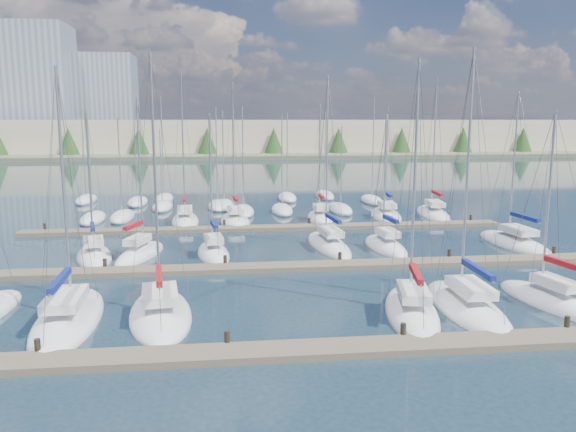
{
  "coord_description": "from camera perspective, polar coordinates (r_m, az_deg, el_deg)",
  "views": [
    {
      "loc": [
        -4.05,
        -20.67,
        9.99
      ],
      "look_at": [
        0.0,
        14.0,
        4.0
      ],
      "focal_mm": 35.0,
      "sensor_mm": 36.0,
      "label": 1
    }
  ],
  "objects": [
    {
      "name": "sailboat_c",
      "position": [
        29.88,
        -12.83,
        -9.69
      ],
      "size": [
        4.13,
        8.75,
        13.99
      ],
      "rotation": [
        0.0,
        0.0,
        0.12
      ],
      "color": "white",
      "rests_on": "ground"
    },
    {
      "name": "sailboat_l",
      "position": [
        44.82,
        9.88,
        -3.05
      ],
      "size": [
        2.81,
        7.34,
        11.2
      ],
      "rotation": [
        0.0,
        0.0,
        0.06
      ],
      "color": "white",
      "rests_on": "ground"
    },
    {
      "name": "sailboat_b",
      "position": [
        30.57,
        -21.38,
        -9.7
      ],
      "size": [
        3.5,
        9.94,
        13.33
      ],
      "rotation": [
        0.0,
        0.0,
        0.05
      ],
      "color": "white",
      "rests_on": "ground"
    },
    {
      "name": "distant_boats",
      "position": [
        65.16,
        -6.85,
        1.11
      ],
      "size": [
        36.93,
        20.75,
        13.3
      ],
      "color": "#9EA0A5",
      "rests_on": "ground"
    },
    {
      "name": "sailboat_m",
      "position": [
        48.81,
        21.99,
        -2.59
      ],
      "size": [
        3.45,
        9.56,
        12.98
      ],
      "rotation": [
        0.0,
        0.0,
        0.06
      ],
      "color": "white",
      "rests_on": "ground"
    },
    {
      "name": "sailboat_r",
      "position": [
        61.44,
        14.53,
        0.24
      ],
      "size": [
        3.85,
        9.6,
        15.08
      ],
      "rotation": [
        0.0,
        0.0,
        -0.12
      ],
      "color": "white",
      "rests_on": "ground"
    },
    {
      "name": "dock_near",
      "position": [
        25.06,
        3.27,
        -13.4
      ],
      "size": [
        44.0,
        1.93,
        1.1
      ],
      "color": "#6B5E4C",
      "rests_on": "ground"
    },
    {
      "name": "ground",
      "position": [
        81.39,
        -3.77,
        2.67
      ],
      "size": [
        400.0,
        400.0,
        0.0
      ],
      "primitive_type": "plane",
      "color": "#213542",
      "rests_on": "ground"
    },
    {
      "name": "sailboat_i",
      "position": [
        43.03,
        -14.79,
        -3.75
      ],
      "size": [
        4.01,
        7.71,
        12.36
      ],
      "rotation": [
        0.0,
        0.0,
        -0.27
      ],
      "color": "white",
      "rests_on": "ground"
    },
    {
      "name": "sailboat_d",
      "position": [
        30.19,
        12.44,
        -9.45
      ],
      "size": [
        4.26,
        8.78,
        13.76
      ],
      "rotation": [
        0.0,
        0.0,
        -0.2
      ],
      "color": "white",
      "rests_on": "ground"
    },
    {
      "name": "sailboat_n",
      "position": [
        56.29,
        -10.4,
        -0.44
      ],
      "size": [
        3.07,
        8.71,
        15.34
      ],
      "rotation": [
        0.0,
        0.0,
        0.06
      ],
      "color": "white",
      "rests_on": "ground"
    },
    {
      "name": "dock_mid",
      "position": [
        38.2,
        -0.35,
        -5.19
      ],
      "size": [
        44.0,
        1.93,
        1.1
      ],
      "color": "#6B5E4C",
      "rests_on": "ground"
    },
    {
      "name": "sailboat_e",
      "position": [
        31.74,
        17.63,
        -8.74
      ],
      "size": [
        3.21,
        9.24,
        14.39
      ],
      "rotation": [
        0.0,
        0.0,
        -0.03
      ],
      "color": "white",
      "rests_on": "ground"
    },
    {
      "name": "sailboat_k",
      "position": [
        44.79,
        4.14,
        -2.93
      ],
      "size": [
        3.3,
        9.53,
        14.1
      ],
      "rotation": [
        0.0,
        0.0,
        0.08
      ],
      "color": "white",
      "rests_on": "ground"
    },
    {
      "name": "sailboat_o",
      "position": [
        55.45,
        -5.38,
        -0.48
      ],
      "size": [
        3.27,
        7.78,
        14.3
      ],
      "rotation": [
        0.0,
        0.0,
        0.07
      ],
      "color": "white",
      "rests_on": "ground"
    },
    {
      "name": "shoreline",
      "position": [
        170.71,
        -9.88,
        8.74
      ],
      "size": [
        400.0,
        60.0,
        38.0
      ],
      "color": "#666B51",
      "rests_on": "ground"
    },
    {
      "name": "sailboat_h",
      "position": [
        43.4,
        -19.1,
        -3.87
      ],
      "size": [
        3.98,
        6.98,
        11.38
      ],
      "rotation": [
        0.0,
        0.0,
        0.24
      ],
      "color": "white",
      "rests_on": "ground"
    },
    {
      "name": "dock_far",
      "position": [
        51.79,
        -2.06,
        -1.22
      ],
      "size": [
        44.0,
        1.93,
        1.1
      ],
      "color": "#6B5E4C",
      "rests_on": "ground"
    },
    {
      "name": "sailboat_f",
      "position": [
        34.21,
        25.02,
        -7.86
      ],
      "size": [
        3.53,
        8.0,
        11.31
      ],
      "rotation": [
        0.0,
        0.0,
        0.18
      ],
      "color": "white",
      "rests_on": "ground"
    },
    {
      "name": "sailboat_j",
      "position": [
        42.25,
        -7.59,
        -3.77
      ],
      "size": [
        3.1,
        6.7,
        11.23
      ],
      "rotation": [
        0.0,
        0.0,
        0.13
      ],
      "color": "white",
      "rests_on": "ground"
    },
    {
      "name": "sailboat_q",
      "position": [
        59.33,
        9.92,
        0.07
      ],
      "size": [
        3.92,
        8.57,
        12.03
      ],
      "rotation": [
        0.0,
        0.0,
        -0.12
      ],
      "color": "white",
      "rests_on": "ground"
    },
    {
      "name": "sailboat_p",
      "position": [
        56.92,
        3.26,
        -0.19
      ],
      "size": [
        2.68,
        7.23,
        12.32
      ],
      "rotation": [
        0.0,
        0.0,
        -0.04
      ],
      "color": "white",
      "rests_on": "ground"
    }
  ]
}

